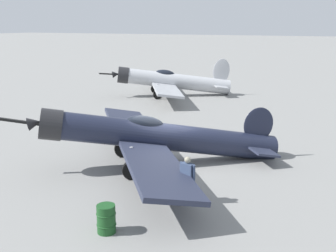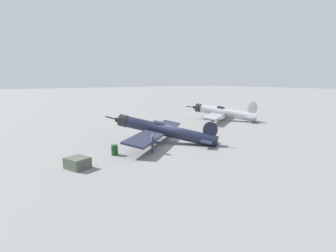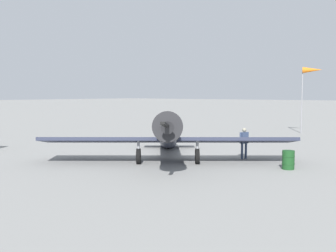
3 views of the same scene
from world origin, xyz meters
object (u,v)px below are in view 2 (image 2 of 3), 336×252
object	(u,v)px
airplane_mid_apron	(223,112)
equipment_crate	(77,163)
airplane_foreground	(163,130)
fuel_drum	(115,150)
ground_crew_mechanic	(153,142)

from	to	relation	value
airplane_mid_apron	equipment_crate	size ratio (longest dim) A/B	6.17
airplane_mid_apron	airplane_foreground	bearing A→B (deg)	81.78
fuel_drum	equipment_crate	bearing A→B (deg)	24.95
ground_crew_mechanic	fuel_drum	xyz separation A→B (m)	(3.10, -1.38, -0.59)
equipment_crate	airplane_mid_apron	bearing A→B (deg)	-158.52
airplane_foreground	equipment_crate	distance (m)	10.55
airplane_mid_apron	ground_crew_mechanic	world-z (taller)	airplane_mid_apron
airplane_foreground	equipment_crate	size ratio (longest dim) A/B	5.83
airplane_foreground	equipment_crate	bearing A→B (deg)	69.22
airplane_foreground	airplane_mid_apron	bearing A→B (deg)	-105.46
airplane_foreground	ground_crew_mechanic	bearing A→B (deg)	94.08
airplane_foreground	airplane_mid_apron	xyz separation A→B (m)	(-16.83, -7.29, 0.00)
airplane_mid_apron	ground_crew_mechanic	distance (m)	22.36
airplane_mid_apron	ground_crew_mechanic	xyz separation A→B (m)	(19.91, 10.16, -0.29)
airplane_mid_apron	fuel_drum	bearing A→B (deg)	79.25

